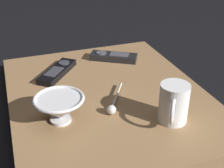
# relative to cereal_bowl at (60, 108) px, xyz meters

# --- Properties ---
(ground_plane) EXTENTS (6.00, 6.00, 0.00)m
(ground_plane) POSITION_rel_cereal_bowl_xyz_m (0.15, 0.09, -0.08)
(ground_plane) COLOR black
(table) EXTENTS (0.54, 0.66, 0.04)m
(table) POSITION_rel_cereal_bowl_xyz_m (0.15, 0.09, -0.06)
(table) COLOR #936D47
(table) RESTS_ON ground
(cereal_bowl) EXTENTS (0.12, 0.12, 0.07)m
(cereal_bowl) POSITION_rel_cereal_bowl_xyz_m (0.00, 0.00, 0.00)
(cereal_bowl) COLOR silver
(cereal_bowl) RESTS_ON table
(coffee_mug) EXTENTS (0.08, 0.10, 0.10)m
(coffee_mug) POSITION_rel_cereal_bowl_xyz_m (0.26, -0.09, 0.01)
(coffee_mug) COLOR white
(coffee_mug) RESTS_ON table
(teaspoon) EXTENTS (0.09, 0.13, 0.02)m
(teaspoon) POSITION_rel_cereal_bowl_xyz_m (0.14, 0.00, -0.03)
(teaspoon) COLOR silver
(teaspoon) RESTS_ON table
(tv_remote_near) EXTENTS (0.16, 0.13, 0.02)m
(tv_remote_near) POSITION_rel_cereal_bowl_xyz_m (0.24, 0.30, -0.03)
(tv_remote_near) COLOR black
(tv_remote_near) RESTS_ON table
(tv_remote_far) EXTENTS (0.15, 0.16, 0.02)m
(tv_remote_far) POSITION_rel_cereal_bowl_xyz_m (0.04, 0.25, -0.03)
(tv_remote_far) COLOR black
(tv_remote_far) RESTS_ON table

